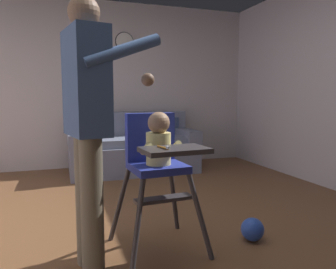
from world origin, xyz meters
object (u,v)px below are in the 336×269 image
Objects in this scene: couch at (133,149)px; high_chair at (158,154)px; adult_standing at (88,119)px; toy_ball at (252,229)px; wall_clock at (124,41)px.

high_chair reaches higher than couch.
adult_standing reaches higher than toy_ball.
adult_standing is at bearing -17.91° from couch.
couch is 10.40× the size of toy_ball.
wall_clock is (0.36, 2.98, 1.25)m from high_chair.
toy_ball is at bearing 77.99° from high_chair.
wall_clock is at bearing 63.76° from adult_standing.
couch is at bearing -88.71° from wall_clock.
high_chair is at bearing -8.35° from couch.
high_chair is 3.44× the size of wall_clock.
adult_standing reaches higher than high_chair.
toy_ball is (1.19, -0.00, -0.86)m from adult_standing.
adult_standing is at bearing 179.83° from toy_ball.
wall_clock is (-0.01, 0.48, 1.61)m from couch.
adult_standing is 1.47m from toy_ball.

